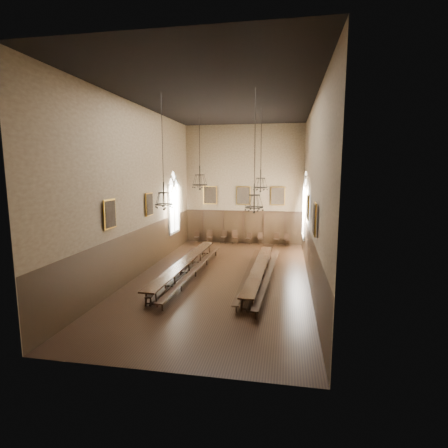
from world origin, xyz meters
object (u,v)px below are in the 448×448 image
(chair_4, at_px, (248,241))
(chair_3, at_px, (235,240))
(chair_6, at_px, (276,241))
(chandelier_back_right, at_px, (261,182))
(bench_right_inner, at_px, (249,273))
(chandelier_back_left, at_px, (200,180))
(chandelier_front_right, at_px, (254,199))
(bench_left_outer, at_px, (177,269))
(bench_left_inner, at_px, (196,271))
(chair_7, at_px, (287,242))
(chair_1, at_px, (210,239))
(chair_0, at_px, (197,239))
(bench_right_outer, at_px, (269,275))
(chair_2, at_px, (224,239))
(table_left, at_px, (185,268))
(chair_5, at_px, (261,241))
(chandelier_front_left, at_px, (164,197))
(table_right, at_px, (259,273))

(chair_4, bearing_deg, chair_3, -157.18)
(chair_6, height_order, chandelier_back_right, chandelier_back_right)
(bench_right_inner, distance_m, chandelier_back_left, 6.32)
(chandelier_back_left, distance_m, chandelier_front_right, 6.33)
(chandelier_back_right, bearing_deg, bench_left_outer, -155.22)
(bench_left_inner, bearing_deg, chair_7, 61.10)
(bench_left_inner, bearing_deg, chair_1, 97.63)
(chair_6, xyz_separation_m, chandelier_front_right, (-0.70, -11.15, 4.10))
(chair_0, distance_m, chair_7, 7.00)
(bench_right_outer, distance_m, chair_2, 9.70)
(table_left, xyz_separation_m, chair_2, (0.57, 8.61, -0.09))
(chair_0, height_order, chair_7, chair_7)
(bench_left_inner, relative_size, chair_5, 11.39)
(bench_right_outer, height_order, chandelier_back_right, chandelier_back_right)
(chair_5, bearing_deg, chair_4, 166.97)
(chandelier_back_left, bearing_deg, chandelier_front_left, -95.76)
(chair_3, bearing_deg, chandelier_front_left, -114.87)
(table_right, bearing_deg, chandelier_back_left, 144.24)
(chair_1, height_order, chandelier_back_right, chandelier_back_right)
(bench_left_outer, height_order, chair_3, chair_3)
(bench_left_inner, relative_size, chair_4, 11.29)
(bench_right_inner, height_order, chandelier_back_left, chandelier_back_left)
(bench_left_inner, height_order, chair_6, chair_6)
(chandelier_back_right, height_order, chandelier_front_left, same)
(chair_2, bearing_deg, chandelier_front_right, -61.13)
(bench_left_outer, bearing_deg, chair_1, 90.04)
(chair_2, height_order, chandelier_back_left, chandelier_back_left)
(bench_left_inner, distance_m, chandelier_back_left, 5.49)
(chandelier_back_left, xyz_separation_m, chandelier_front_right, (3.69, -5.10, -0.65))
(bench_right_inner, height_order, chair_7, chair_7)
(chair_2, relative_size, chandelier_front_right, 0.19)
(table_left, relative_size, chair_0, 11.74)
(chair_6, height_order, chair_7, chair_6)
(chair_2, bearing_deg, bench_right_outer, -53.97)
(chair_3, bearing_deg, chair_0, 164.74)
(chair_3, bearing_deg, chandelier_back_left, -117.48)
(chandelier_front_left, bearing_deg, chair_5, 71.23)
(table_right, xyz_separation_m, chair_6, (0.61, 8.78, -0.08))
(chair_3, height_order, chair_5, chair_3)
(chair_6, bearing_deg, chair_7, 3.38)
(table_right, distance_m, bench_right_inner, 0.56)
(bench_left_outer, relative_size, chair_7, 10.52)
(bench_right_outer, xyz_separation_m, chandelier_back_left, (-4.27, 2.82, 4.74))
(chair_0, relative_size, chandelier_back_left, 0.20)
(chair_4, bearing_deg, chair_2, -161.38)
(chair_1, height_order, chair_3, chair_3)
(bench_left_inner, bearing_deg, table_right, 0.25)
(table_left, bearing_deg, chair_7, 57.44)
(table_left, relative_size, chandelier_front_right, 1.97)
(table_right, distance_m, chair_5, 8.78)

